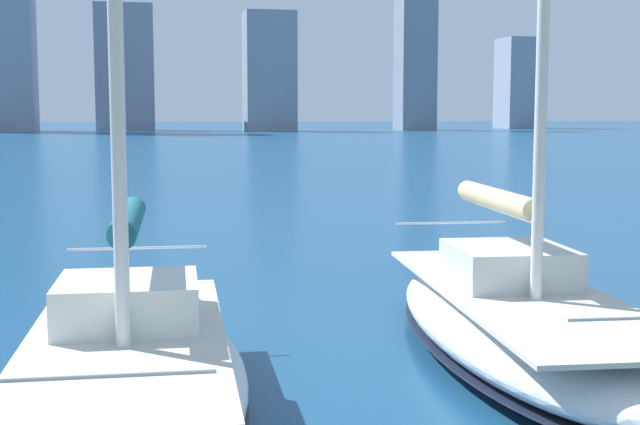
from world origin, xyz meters
name	(u,v)px	position (x,y,z in m)	size (l,w,h in m)	color
sailboat_tan	(518,317)	(-3.31, -7.33, 0.57)	(3.47, 8.46, 9.28)	silver
sailboat_teal	(127,364)	(2.07, -5.99, 0.61)	(3.09, 7.24, 11.49)	silver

